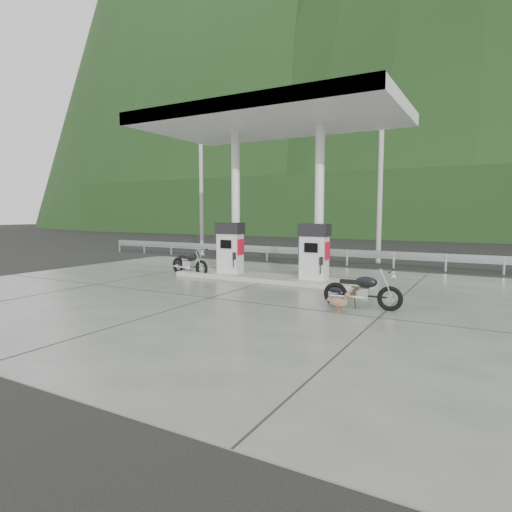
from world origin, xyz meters
The scene contains 17 objects.
ground centered at (0.00, 0.00, 0.00)m, with size 160.00×160.00×0.00m, color black.
forecourt_apron centered at (0.00, 0.00, 0.01)m, with size 18.00×14.00×0.02m, color #61615C.
pump_island centered at (0.00, 2.50, 0.10)m, with size 7.00×1.40×0.15m, color gray.
gas_pump_left centered at (-1.60, 2.50, 1.07)m, with size 0.95×0.55×1.80m, color silver, non-canonical shape.
gas_pump_right centered at (1.60, 2.50, 1.07)m, with size 0.95×0.55×1.80m, color silver, non-canonical shape.
canopy_column_left centered at (-1.60, 2.90, 2.67)m, with size 0.30×0.30×5.00m, color white.
canopy_column_right centered at (1.60, 2.90, 2.67)m, with size 0.30×0.30×5.00m, color white.
canopy_roof centered at (0.00, 2.50, 5.37)m, with size 8.50×5.00×0.40m, color white.
guardrail centered at (0.00, 8.00, 0.71)m, with size 26.00×0.16×1.42m, color #9C9FA4, non-canonical shape.
road centered at (0.00, 11.50, 0.00)m, with size 60.00×7.00×0.01m, color black.
utility_pole_a centered at (-8.00, 9.50, 4.00)m, with size 0.22×0.22×8.00m, color #9B9B96.
utility_pole_b centered at (2.00, 9.50, 4.00)m, with size 0.22×0.22×8.00m, color #9B9B96.
tree_band centered at (0.00, 30.00, 3.00)m, with size 80.00×6.00×6.00m, color black.
forested_hills centered at (0.00, 60.00, 0.00)m, with size 100.00×40.00×140.00m, color black, non-canonical shape.
motorcycle_left centered at (-3.22, 2.23, 0.45)m, with size 1.82×0.57×0.86m, color black, non-canonical shape.
motorcycle_right centered at (3.91, -0.24, 0.44)m, with size 1.77×0.56×0.84m, color black, non-canonical shape.
duck centered at (3.53, -0.85, 0.22)m, with size 0.56×0.16×0.40m, color brown, non-canonical shape.
Camera 1 is at (6.62, -10.32, 2.30)m, focal length 30.00 mm.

